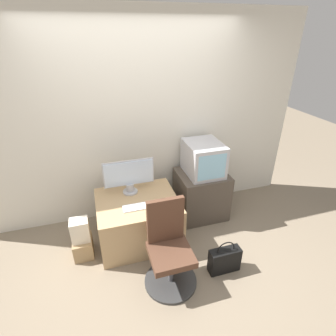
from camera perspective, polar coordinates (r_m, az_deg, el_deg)
ground_plane at (r=3.02m, az=0.27°, el=-22.80°), size 12.00×12.00×0.00m
wall_back at (r=3.37m, az=-6.43°, el=9.78°), size 4.40×0.05×2.60m
desk at (r=3.28m, az=-6.49°, el=-11.02°), size 0.95×0.81×0.57m
side_stand at (r=3.67m, az=7.18°, el=-5.62°), size 0.65×0.57×0.65m
main_monitor at (r=3.15m, az=-8.47°, el=-1.73°), size 0.61×0.18×0.43m
keyboard at (r=2.99m, az=-6.85°, el=-8.43°), size 0.30×0.13×0.01m
mouse at (r=3.04m, az=-3.12°, el=-7.45°), size 0.06×0.04×0.03m
crt_tv at (r=3.42m, az=7.71°, el=2.08°), size 0.45×0.53×0.42m
office_chair at (r=2.75m, az=0.30°, el=-17.90°), size 0.54×0.54×0.92m
cardboard_box_lower at (r=3.31m, az=-17.95°, el=-15.99°), size 0.22×0.27×0.22m
cardboard_box_upper at (r=3.15m, az=-18.62°, el=-12.72°), size 0.20×0.17×0.27m
handbag at (r=3.04m, az=12.19°, el=-18.95°), size 0.34×0.12×0.40m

